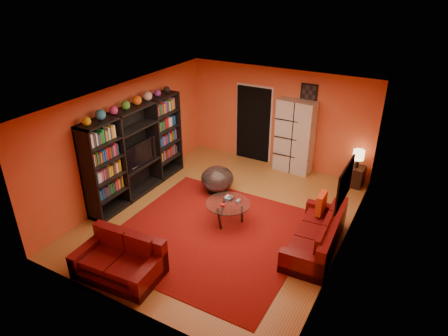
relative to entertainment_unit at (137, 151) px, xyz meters
The scene contains 20 objects.
floor 2.51m from the entertainment_unit, ahead, with size 6.00×6.00×0.00m, color brown.
ceiling 2.75m from the entertainment_unit, ahead, with size 6.00×6.00×0.00m, color white.
wall_back 3.77m from the entertainment_unit, 52.83° to the left, with size 6.00×6.00×0.00m, color #D1532D.
wall_front 3.77m from the entertainment_unit, 52.83° to the right, with size 6.00×6.00×0.00m, color #D1532D.
wall_left 0.34m from the entertainment_unit, behind, with size 6.00×6.00×0.00m, color #D1532D.
wall_right 4.78m from the entertainment_unit, ahead, with size 6.00×6.00×0.00m, color #D1532D.
rug 2.69m from the entertainment_unit, 16.42° to the right, with size 3.60×3.60×0.01m, color #5D0B0A.
doorway 3.35m from the entertainment_unit, 61.98° to the left, with size 0.95×0.10×2.04m, color black.
wall_art_right 4.80m from the entertainment_unit, ahead, with size 0.03×1.00×0.70m, color black.
wall_art_back 4.36m from the entertainment_unit, 44.57° to the left, with size 0.42×0.03×0.52m, color black.
entertainment_unit is the anchor object (origin of this frame).
tv 0.07m from the entertainment_unit, 12.29° to the right, with size 0.13×1.00×0.58m, color black.
sofa 4.47m from the entertainment_unit, ahead, with size 0.90×2.00×0.85m.
loveseat 2.99m from the entertainment_unit, 56.72° to the right, with size 1.53×0.98×0.85m.
throw_pillow 4.28m from the entertainment_unit, ahead, with size 0.12×0.42×0.42m, color #CD4316.
coffee_table 2.56m from the entertainment_unit, ahead, with size 0.94×0.94×0.47m.
storage_cabinet 3.97m from the entertainment_unit, 44.84° to the left, with size 0.96×0.43×1.91m, color #B5AFA7.
bowl_chair 1.98m from the entertainment_unit, 27.82° to the left, with size 0.78×0.78×0.63m.
side_table 5.29m from the entertainment_unit, 31.72° to the left, with size 0.40×0.40×0.50m, color black.
table_lamp 5.24m from the entertainment_unit, 31.72° to the left, with size 0.27×0.27×0.44m.
Camera 1 is at (3.51, -6.35, 4.83)m, focal length 32.00 mm.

